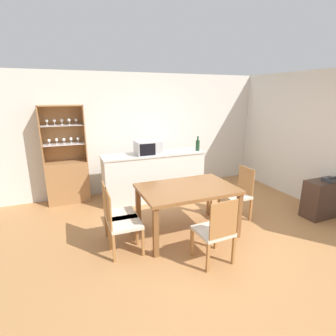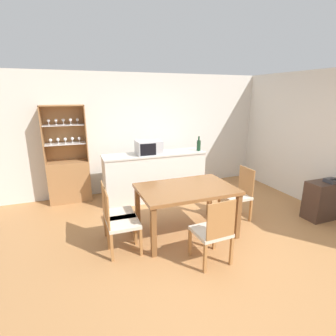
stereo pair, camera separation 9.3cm
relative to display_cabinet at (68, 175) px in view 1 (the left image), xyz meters
The scene contains 14 objects.
ground_plane 3.11m from the display_cabinet, 52.31° to the right, with size 18.00×18.00×0.00m, color #B27A47.
wall_back 2.01m from the display_cabinet, ahead, with size 6.80×0.06×2.55m.
wall_right 4.98m from the display_cabinet, 25.47° to the right, with size 0.06×4.60×2.55m.
kitchen_counter 1.73m from the display_cabinet, 16.27° to the right, with size 2.08×0.56×0.96m.
display_cabinet is the anchor object (origin of this frame).
dining_table 2.62m from the display_cabinet, 50.92° to the right, with size 1.44×0.96×0.76m.
dining_chair_side_right_far 3.30m from the display_cabinet, 34.95° to the right, with size 0.43×0.43×0.90m.
dining_chair_side_left_near 2.26m from the display_cabinet, 74.57° to the right, with size 0.44×0.44×0.90m.
dining_chair_head_near 3.30m from the display_cabinet, 59.84° to the right, with size 0.45×0.45×0.90m.
dining_chair_side_left_far 1.99m from the display_cabinet, 72.35° to the right, with size 0.44×0.44×0.90m.
microwave 1.69m from the display_cabinet, 18.44° to the right, with size 0.49×0.40×0.27m.
wine_bottle 2.72m from the display_cabinet, 12.24° to the right, with size 0.08×0.08×0.30m.
side_cabinet 4.77m from the display_cabinet, 30.50° to the right, with size 0.63×0.34×0.67m.
telephone 4.85m from the display_cabinet, 30.66° to the right, with size 0.21×0.19×0.10m.
Camera 1 is at (-1.88, -2.96, 2.11)m, focal length 28.00 mm.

